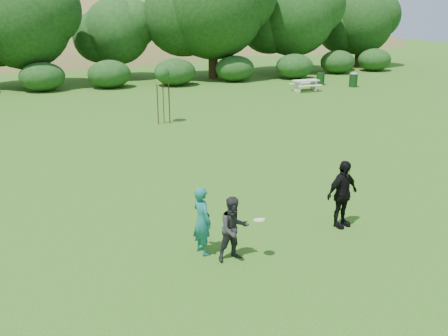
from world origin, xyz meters
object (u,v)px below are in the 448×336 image
at_px(player_grey, 234,229).
at_px(trash_can_near, 320,79).
at_px(player_black, 342,194).
at_px(trash_can_lidded, 353,79).
at_px(sapling, 162,75).
at_px(player_teal, 202,221).
at_px(picnic_table, 306,83).

bearing_deg(player_grey, trash_can_near, 50.36).
distance_m(player_black, trash_can_lidded, 24.85).
bearing_deg(sapling, player_grey, -100.72).
xyz_separation_m(player_teal, trash_can_lidded, (19.35, 19.44, -0.30)).
relative_size(player_teal, sapling, 0.59).
xyz_separation_m(sapling, trash_can_lidded, (16.11, 5.81, -1.88)).
bearing_deg(trash_can_lidded, player_teal, -134.87).
relative_size(player_black, trash_can_near, 2.05).
xyz_separation_m(player_teal, trash_can_near, (17.71, 21.20, -0.39)).
bearing_deg(player_black, sapling, 81.05).
bearing_deg(player_teal, picnic_table, -47.87).
relative_size(player_teal, player_black, 0.91).
bearing_deg(trash_can_near, player_grey, -128.20).
height_order(sapling, trash_can_lidded, sapling).
height_order(player_grey, picnic_table, player_grey).
bearing_deg(player_teal, sapling, -23.03).
relative_size(player_grey, trash_can_near, 1.73).
distance_m(player_teal, sapling, 14.10).
bearing_deg(trash_can_near, player_teal, -129.87).
bearing_deg(trash_can_near, trash_can_lidded, -46.97).
relative_size(trash_can_near, sapling, 0.32).
xyz_separation_m(player_teal, sapling, (3.25, 13.63, 1.58)).
relative_size(player_teal, picnic_table, 0.94).
relative_size(player_grey, trash_can_lidded, 1.48).
relative_size(sapling, trash_can_lidded, 2.71).
xyz_separation_m(player_grey, player_black, (3.41, 0.53, 0.14)).
distance_m(sapling, picnic_table, 13.35).
distance_m(player_grey, trash_can_lidded, 27.48).
distance_m(trash_can_near, trash_can_lidded, 2.41).
distance_m(picnic_table, trash_can_lidded, 4.16).
xyz_separation_m(player_black, trash_can_near, (13.75, 21.27, -0.47)).
distance_m(player_teal, player_grey, 0.82).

